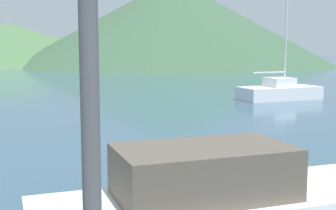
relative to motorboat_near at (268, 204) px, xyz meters
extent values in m
cylinder|color=#4C4C51|center=(-3.60, -4.64, 2.79)|extent=(0.12, 0.12, 5.58)
cube|color=brown|center=(-1.28, -0.11, 0.73)|extent=(3.14, 1.95, 0.88)
cube|color=silver|center=(10.19, 18.85, -0.12)|extent=(5.38, 2.86, 0.79)
cube|color=silver|center=(10.19, 18.85, 0.55)|extent=(1.73, 1.72, 0.56)
cylinder|color=#BCBCC1|center=(10.57, 18.90, 4.53)|extent=(0.12, 0.12, 8.51)
cylinder|color=#BCBCC1|center=(9.43, 18.74, 1.17)|extent=(2.30, 0.41, 0.10)
cone|color=#476B42|center=(-10.37, 82.63, 3.07)|extent=(49.06, 49.06, 7.18)
cone|color=#38563D|center=(17.00, 69.16, 6.58)|extent=(52.71, 52.71, 14.19)
camera|label=1|loc=(-3.85, -7.52, 2.90)|focal=50.00mm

